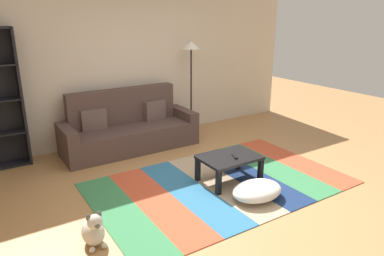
# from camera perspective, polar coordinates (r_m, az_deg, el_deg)

# --- Properties ---
(ground_plane) EXTENTS (14.00, 14.00, 0.00)m
(ground_plane) POSITION_cam_1_polar(r_m,az_deg,el_deg) (4.82, 4.05, -9.53)
(ground_plane) COLOR #B27F4C
(back_wall) EXTENTS (6.80, 0.10, 2.70)m
(back_wall) POSITION_cam_1_polar(r_m,az_deg,el_deg) (6.56, -9.21, 10.05)
(back_wall) COLOR beige
(back_wall) RESTS_ON ground_plane
(rug) EXTENTS (3.38, 2.08, 0.01)m
(rug) POSITION_cam_1_polar(r_m,az_deg,el_deg) (4.93, 4.54, -8.82)
(rug) COLOR #387F4C
(rug) RESTS_ON ground_plane
(couch) EXTENTS (2.26, 0.80, 1.00)m
(couch) POSITION_cam_1_polar(r_m,az_deg,el_deg) (6.16, -10.08, -0.19)
(couch) COLOR #4C3833
(couch) RESTS_ON ground_plane
(coffee_table) EXTENTS (0.80, 0.56, 0.36)m
(coffee_table) POSITION_cam_1_polar(r_m,az_deg,el_deg) (4.89, 6.00, -5.15)
(coffee_table) COLOR black
(coffee_table) RESTS_ON rug
(pouf) EXTENTS (0.68, 0.49, 0.21)m
(pouf) POSITION_cam_1_polar(r_m,az_deg,el_deg) (4.57, 10.36, -9.83)
(pouf) COLOR white
(pouf) RESTS_ON rug
(dog) EXTENTS (0.22, 0.35, 0.40)m
(dog) POSITION_cam_1_polar(r_m,az_deg,el_deg) (3.81, -15.49, -15.55)
(dog) COLOR beige
(dog) RESTS_ON ground_plane
(standing_lamp) EXTENTS (0.32, 0.32, 1.74)m
(standing_lamp) POSITION_cam_1_polar(r_m,az_deg,el_deg) (6.66, -0.14, 11.27)
(standing_lamp) COLOR black
(standing_lamp) RESTS_ON ground_plane
(tv_remote) EXTENTS (0.10, 0.16, 0.02)m
(tv_remote) POSITION_cam_1_polar(r_m,az_deg,el_deg) (4.85, 6.86, -4.52)
(tv_remote) COLOR black
(tv_remote) RESTS_ON coffee_table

